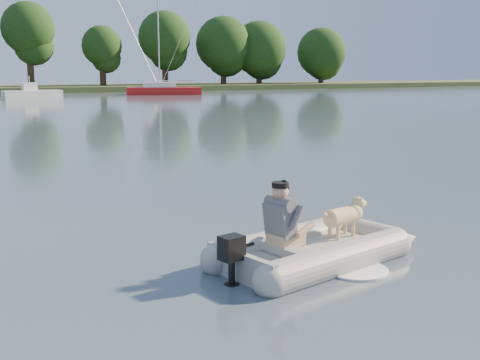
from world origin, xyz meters
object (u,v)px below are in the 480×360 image
motorboat (32,88)px  sailboat (164,90)px  dinghy (316,223)px  man (281,217)px  dog (342,220)px

motorboat → sailboat: bearing=11.2°
dinghy → motorboat: bearing=73.4°
sailboat → man: bearing=-88.2°
man → sailboat: size_ratio=0.10×
motorboat → sailboat: (12.44, 3.92, -0.48)m
sailboat → dog: bearing=-87.1°
man → motorboat: bearing=72.6°
dog → motorboat: (1.37, 44.87, 0.45)m
man → sailboat: bearing=58.9°
dog → motorboat: bearing=74.0°
dog → motorboat: size_ratio=0.17×
sailboat → dinghy: bearing=-87.6°
dinghy → dog: 0.56m
man → dog: size_ratio=1.16×
dog → sailboat: 50.71m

